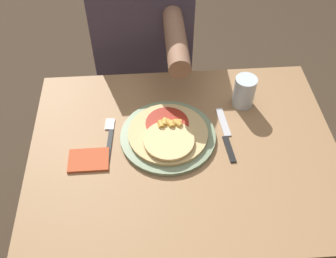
# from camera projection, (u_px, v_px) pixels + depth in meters

# --- Properties ---
(ground_plane) EXTENTS (8.00, 8.00, 0.00)m
(ground_plane) POSITION_uv_depth(u_px,v_px,m) (179.00, 254.00, 1.73)
(ground_plane) COLOR #423323
(dining_table) EXTENTS (0.92, 0.71, 0.74)m
(dining_table) POSITION_uv_depth(u_px,v_px,m) (183.00, 176.00, 1.28)
(dining_table) COLOR #9E754C
(dining_table) RESTS_ON ground_plane
(plate) EXTENTS (0.29, 0.29, 0.01)m
(plate) POSITION_uv_depth(u_px,v_px,m) (168.00, 136.00, 1.20)
(plate) COLOR gray
(plate) RESTS_ON dining_table
(pizza) EXTENTS (0.24, 0.24, 0.04)m
(pizza) POSITION_uv_depth(u_px,v_px,m) (168.00, 134.00, 1.18)
(pizza) COLOR #DBBC7A
(pizza) RESTS_ON plate
(fork) EXTENTS (0.03, 0.18, 0.00)m
(fork) POSITION_uv_depth(u_px,v_px,m) (109.00, 137.00, 1.20)
(fork) COLOR black
(fork) RESTS_ON dining_table
(knife) EXTENTS (0.03, 0.22, 0.00)m
(knife) POSITION_uv_depth(u_px,v_px,m) (226.00, 135.00, 1.21)
(knife) COLOR black
(knife) RESTS_ON dining_table
(drinking_glass) EXTENTS (0.07, 0.07, 0.11)m
(drinking_glass) POSITION_uv_depth(u_px,v_px,m) (244.00, 92.00, 1.26)
(drinking_glass) COLOR silver
(drinking_glass) RESTS_ON dining_table
(napkin) EXTENTS (0.12, 0.08, 0.01)m
(napkin) POSITION_uv_depth(u_px,v_px,m) (89.00, 160.00, 1.14)
(napkin) COLOR #C6512D
(napkin) RESTS_ON dining_table
(person_diner) EXTENTS (0.38, 0.52, 1.21)m
(person_diner) POSITION_uv_depth(u_px,v_px,m) (144.00, 45.00, 1.58)
(person_diner) COLOR #2D2D38
(person_diner) RESTS_ON ground_plane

